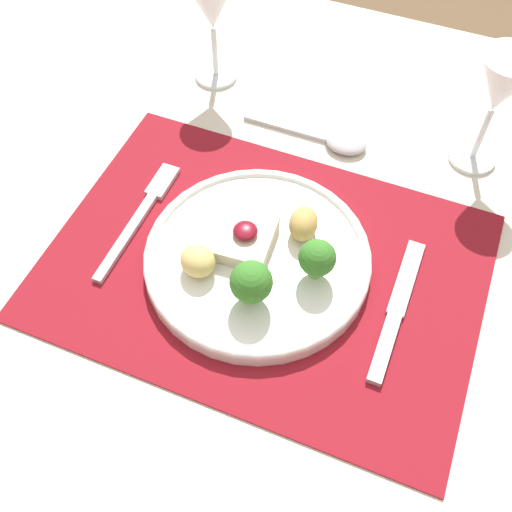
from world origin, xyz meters
The scene contains 9 objects.
ground_plane centered at (0.00, 0.00, 0.00)m, with size 8.00×8.00×0.00m, color brown.
dining_table centered at (0.00, 0.00, 0.64)m, with size 1.34×1.08×0.72m.
placemat centered at (0.00, 0.00, 0.72)m, with size 0.50×0.36×0.00m, color maroon.
dinner_plate centered at (-0.01, -0.01, 0.74)m, with size 0.26×0.26×0.07m.
fork centered at (-0.17, 0.02, 0.73)m, with size 0.02×0.19×0.01m.
knife centered at (0.16, -0.01, 0.73)m, with size 0.02×0.19×0.01m.
spoon centered at (0.02, 0.22, 0.73)m, with size 0.18×0.05×0.02m.
wine_glass_near centered at (0.19, 0.26, 0.84)m, with size 0.07×0.07×0.16m.
wine_glass_far centered at (-0.19, 0.29, 0.83)m, with size 0.07×0.07×0.16m.
Camera 1 is at (0.14, -0.36, 1.30)m, focal length 42.00 mm.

